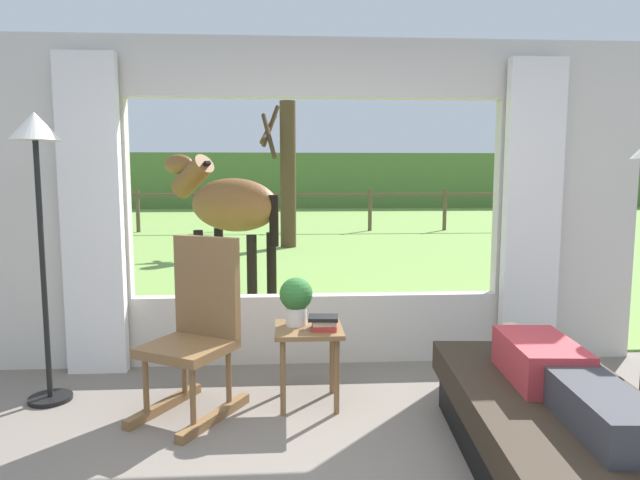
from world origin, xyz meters
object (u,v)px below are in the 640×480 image
(recliner_sofa, at_px, (550,428))
(book_stack, at_px, (324,322))
(floor_lamp_left, at_px, (37,170))
(reclining_person, at_px, (558,375))
(potted_plant, at_px, (296,298))
(horse, at_px, (228,206))
(side_table, at_px, (309,341))
(rocking_chair, at_px, (197,328))
(pasture_tree, at_px, (286,171))

(recliner_sofa, relative_size, book_stack, 8.69)
(book_stack, relative_size, floor_lamp_left, 0.11)
(reclining_person, relative_size, book_stack, 7.08)
(potted_plant, relative_size, horse, 0.18)
(side_table, distance_m, horse, 3.04)
(horse, bearing_deg, side_table, -124.61)
(recliner_sofa, bearing_deg, side_table, 147.43)
(potted_plant, height_order, floor_lamp_left, floor_lamp_left)
(recliner_sofa, distance_m, reclining_person, 0.31)
(book_stack, distance_m, horse, 3.09)
(potted_plant, distance_m, floor_lamp_left, 1.86)
(recliner_sofa, distance_m, potted_plant, 1.68)
(rocking_chair, height_order, pasture_tree, pasture_tree)
(recliner_sofa, xyz_separation_m, pasture_tree, (-1.31, 8.78, 1.34))
(reclining_person, relative_size, side_table, 2.76)
(reclining_person, bearing_deg, side_table, 145.94)
(recliner_sofa, xyz_separation_m, reclining_person, (-0.00, -0.05, 0.30))
(horse, relative_size, pasture_tree, 0.59)
(pasture_tree, bearing_deg, side_table, -89.26)
(horse, bearing_deg, book_stack, -123.19)
(side_table, bearing_deg, recliner_sofa, -36.92)
(reclining_person, bearing_deg, floor_lamp_left, 163.62)
(side_table, xyz_separation_m, pasture_tree, (-0.10, 7.87, 1.14))
(recliner_sofa, height_order, pasture_tree, pasture_tree)
(reclining_person, bearing_deg, potted_plant, 146.04)
(rocking_chair, bearing_deg, horse, 121.11)
(recliner_sofa, relative_size, reclining_person, 1.23)
(rocking_chair, bearing_deg, book_stack, 29.41)
(book_stack, bearing_deg, horse, 106.92)
(potted_plant, bearing_deg, floor_lamp_left, 176.64)
(reclining_person, height_order, rocking_chair, rocking_chair)
(pasture_tree, bearing_deg, reclining_person, -81.56)
(rocking_chair, xyz_separation_m, horse, (-0.08, 2.90, 0.61))
(potted_plant, relative_size, floor_lamp_left, 0.17)
(rocking_chair, height_order, floor_lamp_left, floor_lamp_left)
(reclining_person, height_order, potted_plant, potted_plant)
(potted_plant, xyz_separation_m, book_stack, (0.17, -0.12, -0.14))
(recliner_sofa, relative_size, pasture_tree, 0.60)
(rocking_chair, distance_m, potted_plant, 0.66)
(recliner_sofa, distance_m, rocking_chair, 2.13)
(rocking_chair, height_order, potted_plant, rocking_chair)
(book_stack, xyz_separation_m, pasture_tree, (-0.20, 7.93, 1.00))
(book_stack, distance_m, pasture_tree, 8.00)
(floor_lamp_left, bearing_deg, rocking_chair, -11.74)
(reclining_person, distance_m, pasture_tree, 8.99)
(floor_lamp_left, distance_m, horse, 2.88)
(side_table, xyz_separation_m, potted_plant, (-0.08, 0.06, 0.28))
(recliner_sofa, xyz_separation_m, rocking_chair, (-1.92, 0.85, 0.33))
(side_table, height_order, book_stack, book_stack)
(potted_plant, bearing_deg, recliner_sofa, -36.91)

